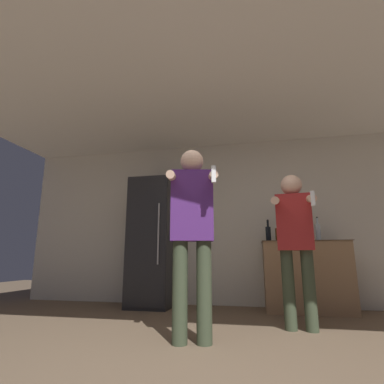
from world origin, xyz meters
TOP-DOWN VIEW (x-y plane):
  - wall_back at (0.00, 3.04)m, footprint 7.00×0.06m
  - ceiling_slab at (0.00, 1.51)m, footprint 7.00×3.53m
  - refrigerator at (-1.18, 2.66)m, footprint 0.62×0.73m
  - counter at (0.99, 2.72)m, footprint 1.13×0.62m
  - bottle_tall_gin at (0.66, 2.66)m, footprint 0.08×0.08m
  - bottle_green_wine at (0.93, 2.66)m, footprint 0.09×0.09m
  - bottle_brown_liquor at (0.52, 2.66)m, footprint 0.07×0.07m
  - bottle_short_whiskey at (1.19, 2.66)m, footprint 0.06×0.06m
  - bottle_red_label at (0.79, 2.66)m, footprint 0.09×0.09m
  - person_woman_foreground at (-0.21, 0.91)m, footprint 0.49×0.48m
  - person_man_side at (0.75, 1.58)m, footprint 0.45×0.54m

SIDE VIEW (x-z plane):
  - counter at x=0.99m, z-range 0.00..0.93m
  - person_man_side at x=0.75m, z-range 0.15..1.73m
  - refrigerator at x=-1.18m, z-range 0.00..1.88m
  - person_woman_foreground at x=-0.21m, z-range 0.13..1.82m
  - bottle_tall_gin at x=0.66m, z-range 0.90..1.15m
  - bottle_brown_liquor at x=0.52m, z-range 0.89..1.20m
  - bottle_green_wine at x=0.93m, z-range 0.90..1.20m
  - bottle_short_whiskey at x=1.19m, z-range 0.89..1.22m
  - bottle_red_label at x=0.79m, z-range 0.88..1.25m
  - wall_back at x=0.00m, z-range 0.00..2.55m
  - ceiling_slab at x=0.00m, z-range 2.55..2.60m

